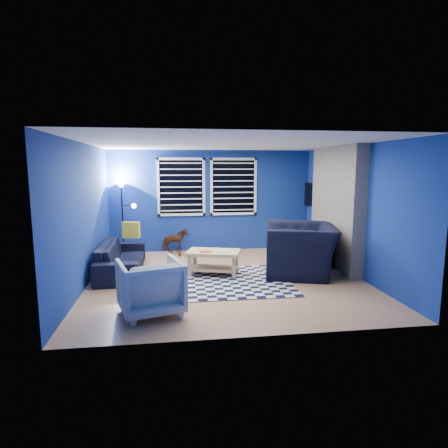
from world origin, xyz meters
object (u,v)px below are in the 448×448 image
(tv, at_px, (313,195))
(rocking_horse, at_px, (175,240))
(sofa, at_px, (122,258))
(cabinet, at_px, (283,240))
(coffee_table, at_px, (214,258))
(armchair_big, at_px, (300,249))
(floor_lamp, at_px, (122,195))
(armchair_bent, at_px, (150,287))

(tv, bearing_deg, rocking_horse, 177.01)
(sofa, xyz_separation_m, cabinet, (3.80, 1.58, -0.04))
(rocking_horse, height_order, coffee_table, rocking_horse)
(armchair_big, bearing_deg, cabinet, -172.80)
(sofa, bearing_deg, floor_lamp, 3.97)
(tv, height_order, coffee_table, tv)
(tv, relative_size, armchair_big, 0.67)
(floor_lamp, bearing_deg, armchair_big, -30.11)
(armchair_bent, height_order, floor_lamp, floor_lamp)
(floor_lamp, bearing_deg, coffee_table, -46.02)
(sofa, relative_size, cabinet, 3.19)
(armchair_bent, height_order, rocking_horse, armchair_bent)
(armchair_bent, xyz_separation_m, coffee_table, (1.11, 1.80, -0.05))
(coffee_table, distance_m, floor_lamp, 2.98)
(coffee_table, xyz_separation_m, floor_lamp, (-1.92, 1.99, 1.10))
(sofa, xyz_separation_m, floor_lamp, (-0.13, 1.58, 1.14))
(armchair_bent, xyz_separation_m, rocking_horse, (0.39, 3.72, -0.06))
(armchair_big, distance_m, rocking_horse, 3.17)
(armchair_big, xyz_separation_m, floor_lamp, (-3.63, 2.10, 0.96))
(tv, relative_size, cabinet, 1.54)
(cabinet, xyz_separation_m, floor_lamp, (-3.93, -0.00, 1.18))
(sofa, bearing_deg, armchair_big, -99.41)
(rocking_horse, bearing_deg, coffee_table, 177.97)
(armchair_bent, relative_size, floor_lamp, 0.49)
(rocking_horse, relative_size, coffee_table, 0.55)
(tv, xyz_separation_m, armchair_bent, (-3.76, -3.54, -1.01))
(cabinet, bearing_deg, coffee_table, -126.00)
(sofa, xyz_separation_m, rocking_horse, (1.07, 1.51, 0.03))
(tv, bearing_deg, armchair_big, -117.01)
(tv, height_order, sofa, tv)
(rocking_horse, bearing_deg, floor_lamp, 64.08)
(sofa, height_order, rocking_horse, sofa)
(armchair_big, height_order, cabinet, armchair_big)
(armchair_big, xyz_separation_m, coffee_table, (-1.71, 0.11, -0.14))
(tv, height_order, cabinet, tv)
(rocking_horse, relative_size, cabinet, 0.95)
(armchair_bent, xyz_separation_m, cabinet, (3.12, 3.79, -0.13))
(cabinet, relative_size, floor_lamp, 0.37)
(tv, distance_m, armchair_bent, 5.26)
(armchair_big, distance_m, armchair_bent, 3.28)
(sofa, height_order, floor_lamp, floor_lamp)
(tv, relative_size, floor_lamp, 0.57)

